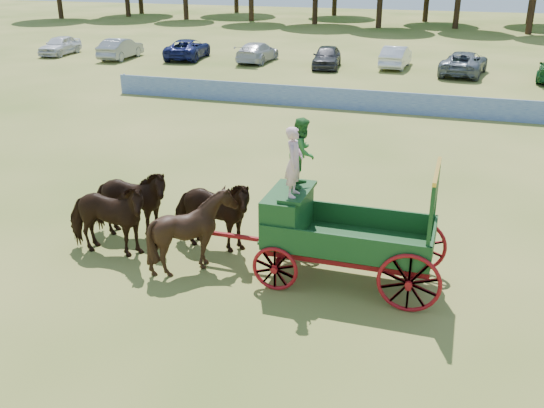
% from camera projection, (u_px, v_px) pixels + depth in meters
% --- Properties ---
extents(ground, '(160.00, 160.00, 0.00)m').
position_uv_depth(ground, '(246.00, 286.00, 14.20)').
color(ground, '#A4934A').
rests_on(ground, ground).
extents(horse_lead_left, '(2.46, 1.25, 2.02)m').
position_uv_depth(horse_lead_left, '(107.00, 219.00, 15.30)').
color(horse_lead_left, black).
rests_on(horse_lead_left, ground).
extents(horse_lead_right, '(2.50, 1.36, 2.02)m').
position_uv_depth(horse_lead_right, '(129.00, 203.00, 16.27)').
color(horse_lead_right, black).
rests_on(horse_lead_right, ground).
extents(horse_wheel_left, '(1.91, 1.71, 2.03)m').
position_uv_depth(horse_wheel_left, '(193.00, 231.00, 14.62)').
color(horse_wheel_left, black).
rests_on(horse_wheel_left, ground).
extents(horse_wheel_right, '(2.44, 1.19, 2.02)m').
position_uv_depth(horse_wheel_right, '(211.00, 214.00, 15.59)').
color(horse_wheel_right, black).
rests_on(horse_wheel_right, ground).
extents(farm_dray, '(5.99, 2.00, 3.78)m').
position_uv_depth(farm_dray, '(318.00, 211.00, 14.04)').
color(farm_dray, maroon).
rests_on(farm_dray, ground).
extents(sponsor_banner, '(26.00, 0.08, 1.05)m').
position_uv_depth(sponsor_banner, '(351.00, 100.00, 30.13)').
color(sponsor_banner, navy).
rests_on(sponsor_banner, ground).
extents(parked_cars, '(43.01, 6.98, 1.58)m').
position_uv_depth(parked_cars, '(332.00, 57.00, 41.47)').
color(parked_cars, silver).
rests_on(parked_cars, ground).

